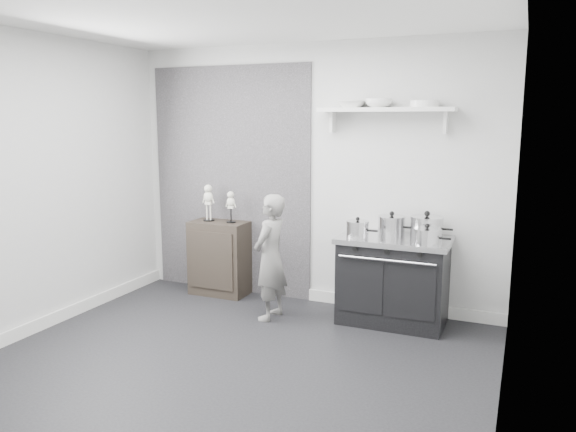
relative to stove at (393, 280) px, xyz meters
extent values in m
plane|color=black|center=(-0.97, -1.48, -0.42)|extent=(4.00, 4.00, 0.00)
cube|color=#B8B8B5|center=(-0.97, 0.32, 0.93)|extent=(4.00, 0.02, 2.70)
cube|color=#B8B8B5|center=(-0.97, -3.28, 0.93)|extent=(4.00, 0.02, 2.70)
cube|color=#B8B8B5|center=(-2.97, -1.48, 0.93)|extent=(0.02, 3.60, 2.70)
cube|color=#B8B8B5|center=(1.03, -1.48, 0.93)|extent=(0.02, 3.60, 2.70)
cube|color=silver|center=(-0.97, -1.48, 2.28)|extent=(4.00, 3.60, 0.02)
cube|color=black|center=(-1.92, 0.31, 0.83)|extent=(1.90, 0.02, 2.50)
cube|color=silver|center=(0.03, 0.30, -0.36)|extent=(2.00, 0.03, 0.12)
cube|color=silver|center=(-2.95, -1.48, -0.36)|extent=(0.03, 3.60, 0.12)
cube|color=silver|center=(-0.17, 0.19, 1.60)|extent=(1.30, 0.26, 0.04)
cube|color=silver|center=(-0.72, 0.26, 1.48)|extent=(0.03, 0.12, 0.20)
cube|color=silver|center=(0.38, 0.26, 1.48)|extent=(0.03, 0.12, 0.20)
cube|color=black|center=(0.00, 0.00, -0.03)|extent=(0.98, 0.59, 0.78)
cube|color=silver|center=(0.00, 0.00, 0.39)|extent=(1.04, 0.63, 0.05)
cube|color=black|center=(-0.24, -0.29, -0.01)|extent=(0.41, 0.02, 0.51)
cube|color=black|center=(0.24, -0.29, -0.01)|extent=(0.41, 0.02, 0.51)
cylinder|color=silver|center=(0.00, -0.32, 0.27)|extent=(0.88, 0.02, 0.02)
cylinder|color=black|center=(-0.29, -0.30, 0.34)|extent=(0.04, 0.03, 0.04)
cylinder|color=black|center=(0.00, -0.30, 0.34)|extent=(0.04, 0.03, 0.04)
cylinder|color=black|center=(0.29, -0.30, 0.34)|extent=(0.04, 0.03, 0.04)
cube|color=black|center=(-1.97, 0.13, -0.01)|extent=(0.63, 0.37, 0.82)
imported|color=slate|center=(-1.12, -0.36, 0.19)|extent=(0.33, 0.47, 1.23)
cylinder|color=#BDBDBF|center=(-0.33, -0.12, 0.48)|extent=(0.21, 0.21, 0.14)
cylinder|color=#BDBDBF|center=(-0.33, -0.12, 0.56)|extent=(0.22, 0.22, 0.01)
sphere|color=black|center=(-0.33, -0.12, 0.59)|extent=(0.04, 0.04, 0.04)
cylinder|color=black|center=(-0.18, -0.12, 0.48)|extent=(0.10, 0.02, 0.02)
cylinder|color=#BDBDBF|center=(-0.05, 0.10, 0.50)|extent=(0.26, 0.26, 0.17)
cylinder|color=#BDBDBF|center=(-0.05, 0.10, 0.59)|extent=(0.26, 0.26, 0.02)
sphere|color=black|center=(-0.05, 0.10, 0.62)|extent=(0.05, 0.05, 0.05)
cylinder|color=black|center=(0.11, 0.10, 0.50)|extent=(0.10, 0.02, 0.02)
cylinder|color=#BDBDBF|center=(0.28, 0.11, 0.51)|extent=(0.30, 0.30, 0.19)
cylinder|color=#BDBDBF|center=(0.28, 0.11, 0.61)|extent=(0.31, 0.31, 0.02)
sphere|color=black|center=(0.28, 0.11, 0.64)|extent=(0.05, 0.05, 0.05)
cylinder|color=black|center=(0.46, 0.11, 0.51)|extent=(0.10, 0.02, 0.02)
cylinder|color=#BDBDBF|center=(0.33, -0.19, 0.48)|extent=(0.24, 0.24, 0.13)
cylinder|color=#BDBDBF|center=(0.33, -0.19, 0.55)|extent=(0.24, 0.24, 0.01)
sphere|color=black|center=(0.33, -0.19, 0.58)|extent=(0.04, 0.04, 0.04)
cylinder|color=black|center=(0.49, -0.19, 0.48)|extent=(0.10, 0.02, 0.02)
imported|color=white|center=(-0.50, 0.19, 1.65)|extent=(0.28, 0.28, 0.07)
imported|color=white|center=(-0.24, 0.19, 1.66)|extent=(0.26, 0.26, 0.08)
cylinder|color=white|center=(0.19, 0.19, 1.65)|extent=(0.26, 0.26, 0.06)
camera|label=1|loc=(1.10, -5.14, 1.52)|focal=35.00mm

